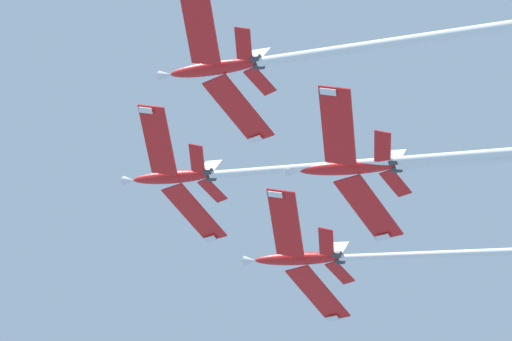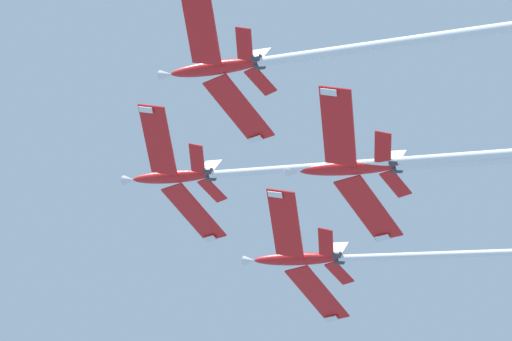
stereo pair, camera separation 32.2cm
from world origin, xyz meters
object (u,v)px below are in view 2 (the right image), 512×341
object	(u,v)px
jet_right_wing	(354,257)
jet_left_wing	(293,57)
jet_slot	(427,164)
jet_lead	(240,172)

from	to	relation	value
jet_right_wing	jet_left_wing	bearing A→B (deg)	5.49
jet_left_wing	jet_slot	world-z (taller)	jet_left_wing
jet_left_wing	jet_lead	bearing A→B (deg)	-139.83
jet_slot	jet_left_wing	bearing A→B (deg)	-33.32
jet_right_wing	jet_slot	distance (m)	18.78
jet_slot	jet_lead	bearing A→B (deg)	-88.61
jet_right_wing	jet_slot	size ratio (longest dim) A/B	1.06
jet_left_wing	jet_slot	size ratio (longest dim) A/B	0.99
jet_lead	jet_left_wing	bearing A→B (deg)	40.17
jet_right_wing	jet_slot	world-z (taller)	jet_right_wing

